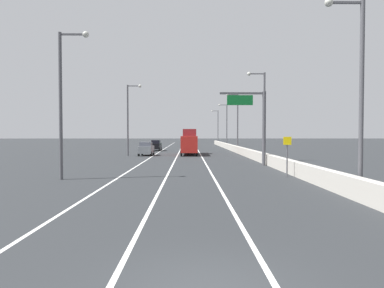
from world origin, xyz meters
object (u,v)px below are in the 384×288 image
(lamp_post_right_third, at_px, (236,119))
(lamp_post_right_fourth, at_px, (226,122))
(lamp_post_right_fifth, at_px, (217,125))
(lamp_post_left_mid, at_px, (129,115))
(lamp_post_right_second, at_px, (262,110))
(car_green_0, at_px, (189,142))
(speed_advisory_sign, at_px, (287,153))
(box_truck, at_px, (189,143))
(car_gray_1, at_px, (146,149))
(car_black_2, at_px, (156,145))
(lamp_post_left_near, at_px, (64,95))
(lamp_post_right_near, at_px, (357,83))
(overhead_sign_gantry, at_px, (257,119))

(lamp_post_right_third, height_order, lamp_post_right_fourth, same)
(lamp_post_right_fifth, height_order, lamp_post_left_mid, same)
(lamp_post_right_second, bearing_deg, car_green_0, 99.23)
(speed_advisory_sign, bearing_deg, box_truck, 104.61)
(speed_advisory_sign, relative_size, car_green_0, 0.66)
(speed_advisory_sign, relative_size, lamp_post_right_third, 0.29)
(lamp_post_right_fifth, distance_m, car_gray_1, 56.33)
(car_black_2, relative_size, box_truck, 0.45)
(speed_advisory_sign, bearing_deg, lamp_post_right_fifth, 89.04)
(car_gray_1, bearing_deg, car_black_2, 89.43)
(lamp_post_right_third, distance_m, box_truck, 12.60)
(lamp_post_left_near, height_order, box_truck, lamp_post_left_near)
(lamp_post_left_near, bearing_deg, lamp_post_left_mid, 89.75)
(lamp_post_right_near, distance_m, lamp_post_right_second, 21.72)
(overhead_sign_gantry, bearing_deg, lamp_post_right_second, 72.44)
(lamp_post_right_second, height_order, lamp_post_left_near, same)
(lamp_post_left_near, relative_size, car_black_2, 2.47)
(lamp_post_left_near, height_order, car_green_0, lamp_post_left_near)
(car_gray_1, height_order, car_black_2, car_black_2)
(car_black_2, bearing_deg, car_gray_1, -90.57)
(lamp_post_right_near, relative_size, car_gray_1, 2.55)
(lamp_post_right_fourth, relative_size, car_gray_1, 2.55)
(lamp_post_right_fifth, xyz_separation_m, lamp_post_left_near, (-17.38, -80.87, 0.00))
(car_black_2, bearing_deg, lamp_post_right_fifth, 69.72)
(lamp_post_right_second, xyz_separation_m, lamp_post_right_fourth, (0.45, 43.43, 0.00))
(speed_advisory_sign, height_order, lamp_post_right_second, lamp_post_right_second)
(lamp_post_right_near, height_order, box_truck, lamp_post_right_near)
(car_gray_1, bearing_deg, box_truck, 18.85)
(overhead_sign_gantry, height_order, speed_advisory_sign, overhead_sign_gantry)
(speed_advisory_sign, distance_m, car_black_2, 41.75)
(lamp_post_right_second, xyz_separation_m, lamp_post_left_mid, (-17.10, 10.34, 0.00))
(lamp_post_right_third, relative_size, box_truck, 1.10)
(lamp_post_right_fifth, relative_size, car_black_2, 2.47)
(lamp_post_left_mid, xyz_separation_m, car_gray_1, (2.33, 0.72, -4.94))
(speed_advisory_sign, distance_m, car_green_0, 66.77)
(car_green_0, relative_size, car_gray_1, 1.13)
(lamp_post_right_second, xyz_separation_m, car_gray_1, (-14.77, 11.07, -4.94))
(lamp_post_left_mid, height_order, car_black_2, lamp_post_left_mid)
(lamp_post_right_second, height_order, lamp_post_left_mid, same)
(lamp_post_left_near, relative_size, box_truck, 1.10)
(box_truck, bearing_deg, lamp_post_right_second, -57.69)
(lamp_post_right_near, xyz_separation_m, lamp_post_left_mid, (-17.53, 32.06, 0.00))
(lamp_post_right_near, relative_size, car_black_2, 2.47)
(lamp_post_right_second, xyz_separation_m, box_truck, (-8.38, 13.25, -4.12))
(lamp_post_right_fifth, bearing_deg, lamp_post_right_fourth, -89.24)
(lamp_post_right_near, relative_size, box_truck, 1.10)
(lamp_post_right_third, distance_m, car_green_0, 31.79)
(car_green_0, bearing_deg, lamp_post_right_fifth, 56.86)
(box_truck, bearing_deg, car_green_0, 90.10)
(speed_advisory_sign, xyz_separation_m, lamp_post_right_fourth, (1.62, 57.84, 4.17))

